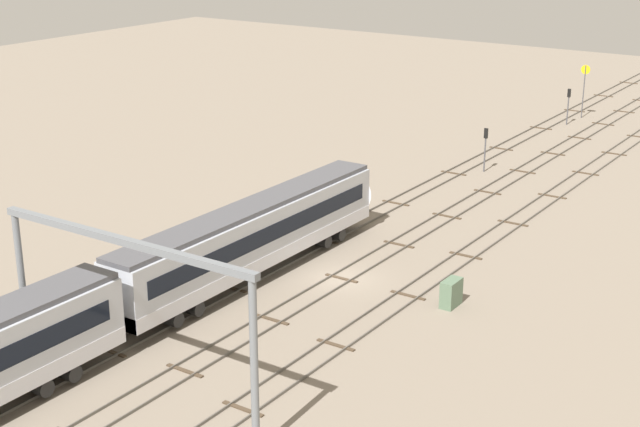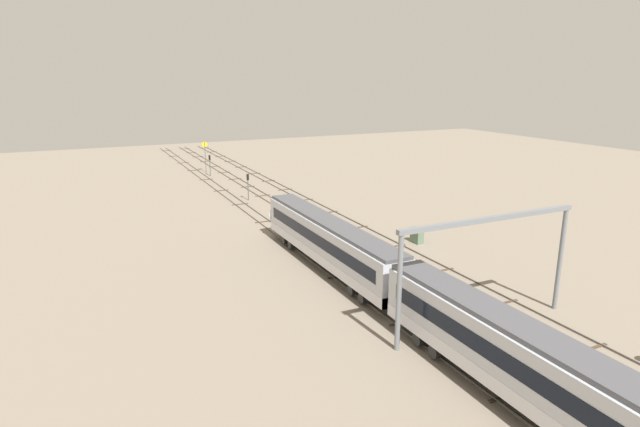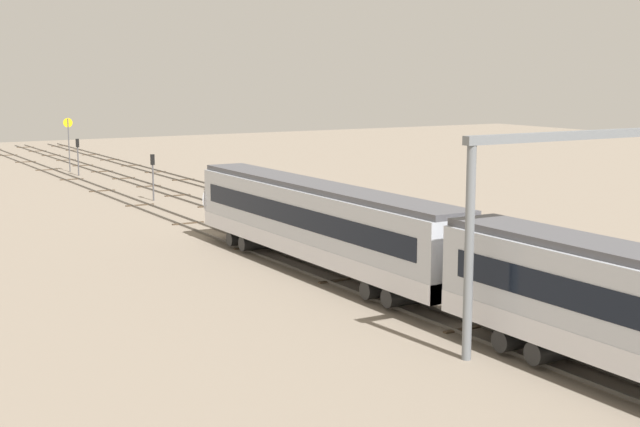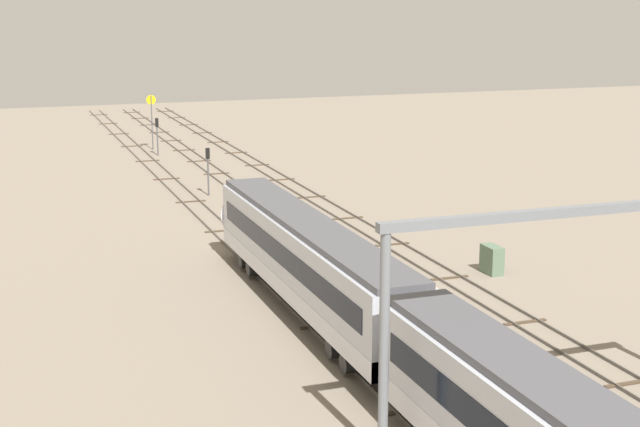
{
  "view_description": "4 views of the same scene",
  "coord_description": "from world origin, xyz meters",
  "px_view_note": "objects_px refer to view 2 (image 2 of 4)",
  "views": [
    {
      "loc": [
        -46.87,
        -30.03,
        23.27
      ],
      "look_at": [
        1.38,
        2.61,
        3.58
      ],
      "focal_mm": 52.3,
      "sensor_mm": 36.0,
      "label": 1
    },
    {
      "loc": [
        -45.39,
        26.07,
        18.14
      ],
      "look_at": [
        4.46,
        2.26,
        3.51
      ],
      "focal_mm": 29.12,
      "sensor_mm": 36.0,
      "label": 2
    },
    {
      "loc": [
        -44.22,
        29.08,
        10.9
      ],
      "look_at": [
        0.04,
        2.93,
        2.73
      ],
      "focal_mm": 49.95,
      "sensor_mm": 36.0,
      "label": 3
    },
    {
      "loc": [
        -46.54,
        19.81,
        15.8
      ],
      "look_at": [
        3.59,
        1.86,
        3.65
      ],
      "focal_mm": 52.29,
      "sensor_mm": 36.0,
      "label": 4
    }
  ],
  "objects_px": {
    "speed_sign_mid_trackside": "(205,152)",
    "signal_light_trackside_departure": "(210,162)",
    "signal_light_trackside_approach": "(248,183)",
    "relay_cabinet": "(417,235)",
    "overhead_gantry": "(489,247)"
  },
  "relations": [
    {
      "from": "overhead_gantry",
      "to": "relay_cabinet",
      "type": "relative_size",
      "value": 9.33
    },
    {
      "from": "speed_sign_mid_trackside",
      "to": "signal_light_trackside_approach",
      "type": "relative_size",
      "value": 1.49
    },
    {
      "from": "speed_sign_mid_trackside",
      "to": "signal_light_trackside_departure",
      "type": "relative_size",
      "value": 1.51
    },
    {
      "from": "signal_light_trackside_approach",
      "to": "relay_cabinet",
      "type": "distance_m",
      "value": 30.08
    },
    {
      "from": "overhead_gantry",
      "to": "speed_sign_mid_trackside",
      "type": "xyz_separation_m",
      "value": [
        73.22,
        3.1,
        -2.39
      ]
    },
    {
      "from": "signal_light_trackside_approach",
      "to": "relay_cabinet",
      "type": "height_order",
      "value": "signal_light_trackside_approach"
    },
    {
      "from": "overhead_gantry",
      "to": "signal_light_trackside_departure",
      "type": "height_order",
      "value": "overhead_gantry"
    },
    {
      "from": "speed_sign_mid_trackside",
      "to": "relay_cabinet",
      "type": "bearing_deg",
      "value": -168.75
    },
    {
      "from": "overhead_gantry",
      "to": "signal_light_trackside_departure",
      "type": "bearing_deg",
      "value": 2.73
    },
    {
      "from": "relay_cabinet",
      "to": "speed_sign_mid_trackside",
      "type": "bearing_deg",
      "value": 11.25
    },
    {
      "from": "signal_light_trackside_approach",
      "to": "signal_light_trackside_departure",
      "type": "height_order",
      "value": "signal_light_trackside_approach"
    },
    {
      "from": "signal_light_trackside_approach",
      "to": "relay_cabinet",
      "type": "bearing_deg",
      "value": -159.19
    },
    {
      "from": "overhead_gantry",
      "to": "signal_light_trackside_departure",
      "type": "distance_m",
      "value": 69.23
    },
    {
      "from": "overhead_gantry",
      "to": "speed_sign_mid_trackside",
      "type": "height_order",
      "value": "overhead_gantry"
    },
    {
      "from": "signal_light_trackside_approach",
      "to": "signal_light_trackside_departure",
      "type": "xyz_separation_m",
      "value": [
        22.05,
        0.33,
        -0.04
      ]
    }
  ]
}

